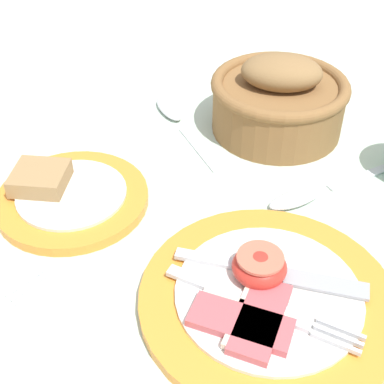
{
  "coord_description": "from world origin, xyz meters",
  "views": [
    {
      "loc": [
        0.14,
        -0.33,
        0.4
      ],
      "look_at": [
        -0.06,
        0.08,
        0.02
      ],
      "focal_mm": 50.0,
      "sensor_mm": 36.0,
      "label": 1
    }
  ],
  "objects": [
    {
      "name": "ground_plane",
      "position": [
        0.0,
        0.0,
        0.0
      ],
      "size": [
        3.0,
        3.0,
        0.0
      ],
      "primitive_type": "plane",
      "color": "#B7CCB7"
    },
    {
      "name": "breakfast_plate",
      "position": [
        0.06,
        -0.02,
        0.01
      ],
      "size": [
        0.24,
        0.24,
        0.04
      ],
      "color": "orange",
      "rests_on": "ground_plane"
    },
    {
      "name": "bread_plate",
      "position": [
        -0.19,
        0.02,
        0.01
      ],
      "size": [
        0.17,
        0.17,
        0.04
      ],
      "color": "orange",
      "rests_on": "ground_plane"
    },
    {
      "name": "bread_basket",
      "position": [
        -0.03,
        0.28,
        0.05
      ],
      "size": [
        0.18,
        0.18,
        0.11
      ],
      "color": "brown",
      "rests_on": "ground_plane"
    },
    {
      "name": "teaspoon_by_saucer",
      "position": [
        -0.16,
        0.23,
        0.01
      ],
      "size": [
        0.16,
        0.14,
        0.01
      ],
      "rotation": [
        0.0,
        0.0,
        2.45
      ],
      "color": "silver",
      "rests_on": "ground_plane"
    },
    {
      "name": "teaspoon_near_cup",
      "position": [
        0.06,
        0.16,
        0.01
      ],
      "size": [
        0.13,
        0.17,
        0.01
      ],
      "rotation": [
        0.0,
        0.0,
        4.08
      ],
      "color": "silver",
      "rests_on": "ground_plane"
    }
  ]
}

